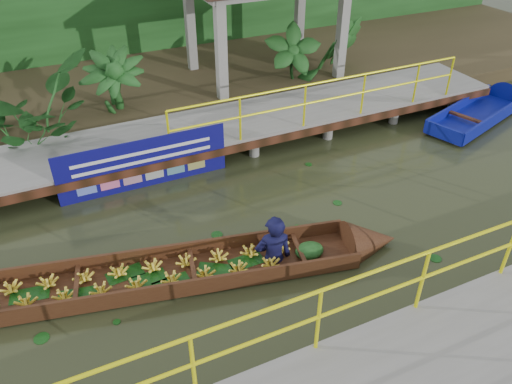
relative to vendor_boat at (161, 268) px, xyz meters
name	(u,v)px	position (x,y,z in m)	size (l,w,h in m)	color
ground	(266,233)	(2.10, 0.39, -0.27)	(80.00, 80.00, 0.00)	#282F17
land_strip	(155,82)	(2.10, 7.89, -0.04)	(30.00, 8.00, 0.45)	#362D1B
far_dock	(203,132)	(2.12, 3.82, 0.21)	(16.00, 2.06, 1.66)	gray
near_dock	(483,383)	(3.10, -3.80, 0.03)	(18.00, 2.40, 1.73)	gray
foliage_backdrop	(127,1)	(2.10, 10.39, 1.73)	(30.00, 0.80, 4.00)	#143912
vendor_boat	(161,268)	(0.00, 0.00, 0.00)	(9.08, 2.75, 2.18)	#361A0E
moored_blue_boat	(492,105)	(9.99, 2.54, -0.10)	(4.01, 2.14, 0.93)	#0C148A
blue_banner	(144,163)	(0.51, 2.87, 0.29)	(3.53, 0.04, 1.10)	navy
tropical_plants	(104,86)	(0.35, 5.69, 0.95)	(14.22, 1.22, 1.53)	#143912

